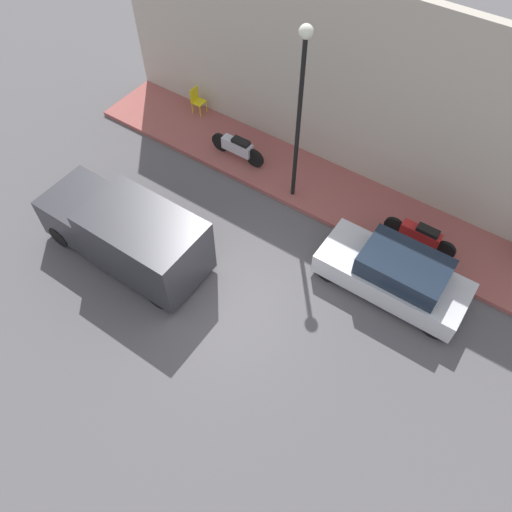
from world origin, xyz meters
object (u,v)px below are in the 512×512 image
at_px(cafe_chair, 197,99).
at_px(parked_car, 395,274).
at_px(scooter_silver, 238,147).
at_px(motorcycle_red, 421,235).
at_px(streetlamp, 301,96).
at_px(delivery_van, 125,232).

bearing_deg(cafe_chair, parked_car, -108.25).
bearing_deg(parked_car, scooter_silver, 74.46).
height_order(parked_car, motorcycle_red, parked_car).
relative_size(streetlamp, cafe_chair, 5.93).
height_order(streetlamp, cafe_chair, streetlamp).
relative_size(parked_car, scooter_silver, 1.97).
relative_size(scooter_silver, streetlamp, 0.37).
xyz_separation_m(delivery_van, motorcycle_red, (4.73, -6.46, -0.42)).
xyz_separation_m(parked_car, motorcycle_red, (1.68, -0.01, -0.09)).
xyz_separation_m(scooter_silver, streetlamp, (-0.35, -2.30, 3.04)).
xyz_separation_m(delivery_van, streetlamp, (4.43, -2.52, 2.64)).
distance_m(scooter_silver, streetlamp, 3.83).
height_order(delivery_van, streetlamp, streetlamp).
bearing_deg(delivery_van, motorcycle_red, -53.77).
height_order(parked_car, delivery_van, delivery_van).
distance_m(streetlamp, cafe_chair, 5.90).
height_order(delivery_van, motorcycle_red, delivery_van).
height_order(scooter_silver, cafe_chair, cafe_chair).
distance_m(scooter_silver, cafe_chair, 2.82).
distance_m(parked_car, motorcycle_red, 1.69).
bearing_deg(cafe_chair, motorcycle_red, -97.88).
distance_m(delivery_van, cafe_chair, 6.40).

